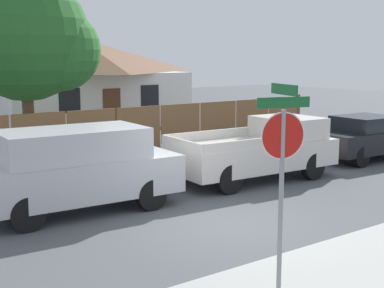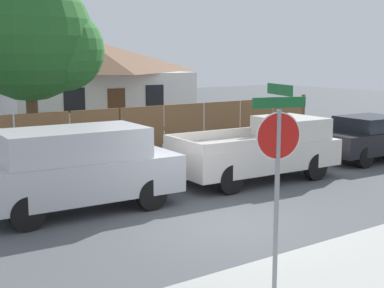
{
  "view_description": "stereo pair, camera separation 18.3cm",
  "coord_description": "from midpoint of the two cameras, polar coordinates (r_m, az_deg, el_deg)",
  "views": [
    {
      "loc": [
        -6.87,
        -8.44,
        3.5
      ],
      "look_at": [
        -0.13,
        0.87,
        1.6
      ],
      "focal_mm": 50.0,
      "sensor_mm": 36.0,
      "label": 1
    },
    {
      "loc": [
        -6.72,
        -8.55,
        3.5
      ],
      "look_at": [
        -0.13,
        0.87,
        1.6
      ],
      "focal_mm": 50.0,
      "sensor_mm": 36.0,
      "label": 2
    }
  ],
  "objects": [
    {
      "name": "ground_plane",
      "position": [
        11.43,
        3.56,
        -8.47
      ],
      "size": [
        80.0,
        80.0,
        0.0
      ],
      "primitive_type": "plane",
      "color": "#4C4F54"
    },
    {
      "name": "stop_sign",
      "position": [
        7.63,
        9.82,
        -1.41
      ],
      "size": [
        0.78,
        0.7,
        3.12
      ],
      "rotation": [
        0.0,
        0.0,
        -0.3
      ],
      "color": "gray",
      "rests_on": "ground"
    },
    {
      "name": "wooden_fence",
      "position": [
        20.85,
        -2.74,
        1.95
      ],
      "size": [
        15.55,
        0.12,
        1.71
      ],
      "color": "brown",
      "rests_on": "ground"
    },
    {
      "name": "oak_tree",
      "position": [
        19.29,
        -16.04,
        10.62
      ],
      "size": [
        4.6,
        4.38,
        6.33
      ],
      "color": "brown",
      "rests_on": "ground"
    },
    {
      "name": "red_suv",
      "position": [
        12.32,
        -11.69,
        -2.42
      ],
      "size": [
        4.64,
        2.1,
        1.9
      ],
      "rotation": [
        0.0,
        0.0,
        -0.05
      ],
      "color": "#B7B7BC",
      "rests_on": "ground"
    },
    {
      "name": "sidewalk_strip",
      "position": [
        9.07,
        18.28,
        -13.77
      ],
      "size": [
        36.0,
        3.2,
        0.01
      ],
      "color": "#A3A39E",
      "rests_on": "ground"
    },
    {
      "name": "orange_pickup",
      "position": [
        15.34,
        7.67,
        -0.63
      ],
      "size": [
        4.92,
        2.28,
        1.73
      ],
      "rotation": [
        0.0,
        0.0,
        -0.05
      ],
      "color": "silver",
      "rests_on": "ground"
    },
    {
      "name": "parked_sedan",
      "position": [
        19.09,
        18.83,
        0.67
      ],
      "size": [
        4.19,
        2.02,
        1.5
      ],
      "rotation": [
        0.0,
        0.0,
        -0.05
      ],
      "color": "black",
      "rests_on": "ground"
    },
    {
      "name": "house",
      "position": [
        28.48,
        -11.17,
        6.76
      ],
      "size": [
        10.01,
        7.62,
        4.41
      ],
      "color": "white",
      "rests_on": "ground"
    }
  ]
}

